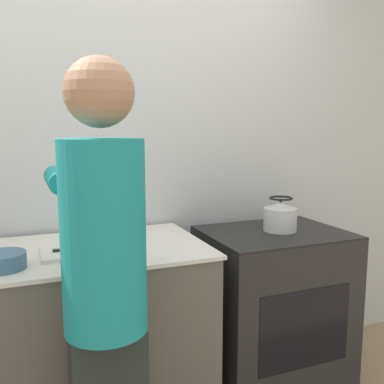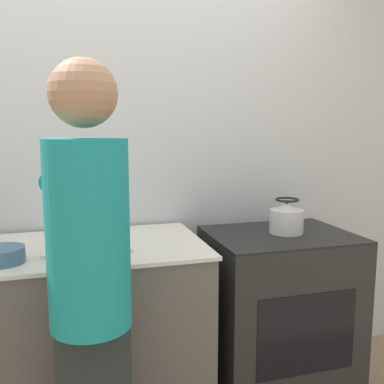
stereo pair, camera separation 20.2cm
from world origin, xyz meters
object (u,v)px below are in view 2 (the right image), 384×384
Objects in this scene: kettle at (286,219)px; cutting_board at (87,247)px; person at (90,280)px; bowl_prep at (2,255)px; oven at (278,317)px; knife at (80,245)px.

cutting_board is at bearing -179.12° from kettle.
cutting_board is at bearing 88.87° from person.
cutting_board is at bearing 18.23° from bowl_prep.
person is (-1.00, -0.49, 0.49)m from oven.
person is 7.02× the size of knife.
oven is 1.22m from person.
kettle is 1.38m from bowl_prep.
kettle is 1.02× the size of bowl_prep.
person is 0.48m from knife.
bowl_prep is at bearing -160.17° from knife.
bowl_prep is at bearing -174.64° from kettle.
knife reaches higher than oven.
oven is 1.10m from cutting_board.
person is 9.28× the size of kettle.
knife is (-0.02, 0.48, -0.00)m from person.
oven is at bearing 1.26° from knife.
cutting_board is 2.18× the size of bowl_prep.
oven is 0.55m from kettle.
oven is 5.15× the size of bowl_prep.
knife is at bearing -175.16° from cutting_board.
person is 1.15m from kettle.
bowl_prep is at bearing 132.34° from person.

